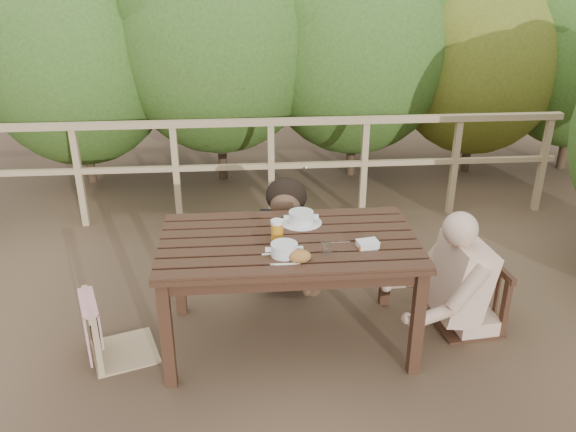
{
  "coord_description": "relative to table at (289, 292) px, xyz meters",
  "views": [
    {
      "loc": [
        -0.28,
        -3.3,
        2.41
      ],
      "look_at": [
        0.0,
        0.05,
        0.9
      ],
      "focal_mm": 36.63,
      "sensor_mm": 36.0,
      "label": 1
    }
  ],
  "objects": [
    {
      "name": "railing",
      "position": [
        0.0,
        2.0,
        0.13
      ],
      "size": [
        5.6,
        0.1,
        1.01
      ],
      "primitive_type": "cube",
      "color": "tan",
      "rests_on": "ground"
    },
    {
      "name": "chair_left",
      "position": [
        -1.09,
        -0.06,
        0.04
      ],
      "size": [
        0.53,
        0.53,
        0.84
      ],
      "primitive_type": "cube",
      "rotation": [
        0.0,
        0.0,
        1.9
      ],
      "color": "tan",
      "rests_on": "ground"
    },
    {
      "name": "table",
      "position": [
        0.0,
        0.0,
        0.0
      ],
      "size": [
        1.62,
        0.91,
        0.75
      ],
      "primitive_type": "cube",
      "color": "#331E13",
      "rests_on": "ground"
    },
    {
      "name": "butter_tub",
      "position": [
        0.47,
        -0.15,
        0.4
      ],
      "size": [
        0.14,
        0.11,
        0.06
      ],
      "primitive_type": "cube",
      "rotation": [
        0.0,
        0.0,
        0.18
      ],
      "color": "silver",
      "rests_on": "table"
    },
    {
      "name": "ground",
      "position": [
        0.0,
        0.0,
        -0.38
      ],
      "size": [
        60.0,
        60.0,
        0.0
      ],
      "primitive_type": "plane",
      "color": "brown",
      "rests_on": "ground"
    },
    {
      "name": "soup_near",
      "position": [
        -0.04,
        -0.21,
        0.42
      ],
      "size": [
        0.27,
        0.27,
        0.09
      ],
      "primitive_type": "cylinder",
      "color": "white",
      "rests_on": "table"
    },
    {
      "name": "woman",
      "position": [
        0.07,
        0.87,
        0.31
      ],
      "size": [
        0.67,
        0.77,
        1.38
      ],
      "primitive_type": null,
      "rotation": [
        0.0,
        0.0,
        2.96
      ],
      "color": "black",
      "rests_on": "ground"
    },
    {
      "name": "soup_far",
      "position": [
        0.1,
        0.24,
        0.42
      ],
      "size": [
        0.28,
        0.28,
        0.09
      ],
      "primitive_type": "cylinder",
      "color": "silver",
      "rests_on": "table"
    },
    {
      "name": "beer_glass",
      "position": [
        -0.07,
        -0.02,
        0.45
      ],
      "size": [
        0.08,
        0.08,
        0.16
      ],
      "primitive_type": "cylinder",
      "color": "orange",
      "rests_on": "table"
    },
    {
      "name": "bread_roll",
      "position": [
        0.04,
        -0.29,
        0.41
      ],
      "size": [
        0.13,
        0.1,
        0.08
      ],
      "primitive_type": "ellipsoid",
      "color": "#A97E36",
      "rests_on": "table"
    },
    {
      "name": "diner_right",
      "position": [
        1.29,
        0.08,
        0.34
      ],
      "size": [
        0.77,
        0.65,
        1.44
      ],
      "primitive_type": null,
      "rotation": [
        0.0,
        0.0,
        1.67
      ],
      "color": "beige",
      "rests_on": "ground"
    },
    {
      "name": "chair_right",
      "position": [
        1.26,
        0.08,
        0.06
      ],
      "size": [
        0.48,
        0.48,
        0.88
      ],
      "primitive_type": "cube",
      "rotation": [
        0.0,
        0.0,
        -1.47
      ],
      "color": "#331E13",
      "rests_on": "ground"
    },
    {
      "name": "chair_far",
      "position": [
        0.07,
        0.85,
        0.06
      ],
      "size": [
        0.5,
        0.5,
        0.86
      ],
      "primitive_type": "cube",
      "rotation": [
        0.0,
        0.0,
        -0.18
      ],
      "color": "#331E13",
      "rests_on": "ground"
    },
    {
      "name": "hedge_row",
      "position": [
        0.4,
        3.2,
        1.52
      ],
      "size": [
        6.6,
        1.6,
        3.8
      ],
      "primitive_type": null,
      "color": "#33531C",
      "rests_on": "ground"
    },
    {
      "name": "tumbler",
      "position": [
        0.21,
        -0.22,
        0.42
      ],
      "size": [
        0.07,
        0.07,
        0.08
      ],
      "primitive_type": "cylinder",
      "color": "white",
      "rests_on": "table"
    }
  ]
}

